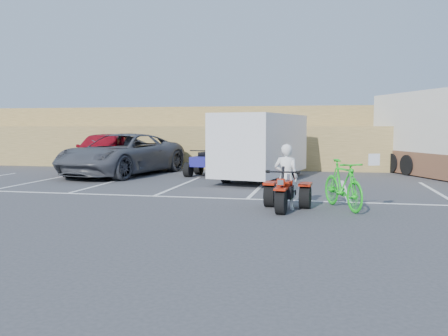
% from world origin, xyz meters
% --- Properties ---
extents(ground, '(100.00, 100.00, 0.00)m').
position_xyz_m(ground, '(0.00, 0.00, 0.00)').
color(ground, '#3C3C3F').
rests_on(ground, ground).
extents(parking_stripes, '(28.00, 5.16, 0.01)m').
position_xyz_m(parking_stripes, '(0.87, 4.07, 0.00)').
color(parking_stripes, white).
rests_on(parking_stripes, ground).
extents(grass_embankment, '(40.00, 8.50, 3.10)m').
position_xyz_m(grass_embankment, '(0.00, 15.48, 1.42)').
color(grass_embankment, olive).
rests_on(grass_embankment, ground).
extents(red_trike_atv, '(1.26, 1.61, 0.99)m').
position_xyz_m(red_trike_atv, '(1.14, 0.84, 0.00)').
color(red_trike_atv, '#9F1B09').
rests_on(red_trike_atv, ground).
extents(rider, '(0.60, 0.42, 1.57)m').
position_xyz_m(rider, '(1.15, 0.99, 0.79)').
color(rider, white).
rests_on(rider, ground).
extents(green_dirt_bike, '(1.32, 2.04, 1.19)m').
position_xyz_m(green_dirt_bike, '(2.49, 1.34, 0.60)').
color(green_dirt_bike, '#14BF19').
rests_on(green_dirt_bike, ground).
extents(grey_pickup, '(4.05, 6.57, 1.70)m').
position_xyz_m(grey_pickup, '(-6.05, 7.80, 0.85)').
color(grey_pickup, '#45464C').
rests_on(grey_pickup, ground).
extents(red_car, '(2.62, 5.43, 1.79)m').
position_xyz_m(red_car, '(-7.44, 9.09, 0.89)').
color(red_car, maroon).
rests_on(red_car, ground).
extents(cargo_trailer, '(3.11, 5.52, 2.43)m').
position_xyz_m(cargo_trailer, '(-0.22, 7.12, 1.31)').
color(cargo_trailer, silver).
rests_on(cargo_trailer, ground).
extents(quad_atv_blue, '(1.43, 1.79, 1.08)m').
position_xyz_m(quad_atv_blue, '(-2.63, 8.08, 0.00)').
color(quad_atv_blue, navy).
rests_on(quad_atv_blue, ground).
extents(quad_atv_green, '(1.76, 2.02, 1.11)m').
position_xyz_m(quad_atv_green, '(-1.72, 8.39, 0.00)').
color(quad_atv_green, '#125119').
rests_on(quad_atv_green, ground).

